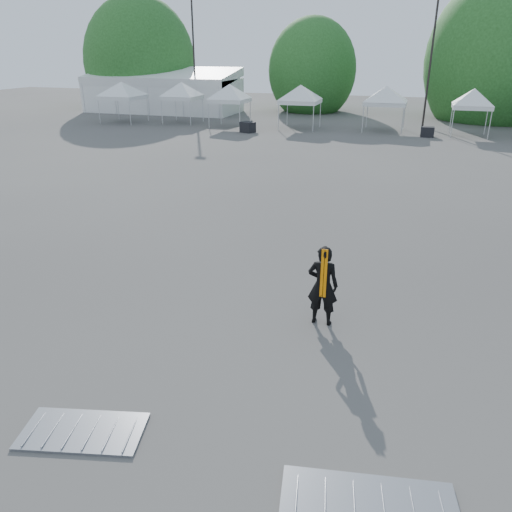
% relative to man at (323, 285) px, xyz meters
% --- Properties ---
extents(ground, '(120.00, 120.00, 0.00)m').
position_rel_man_xyz_m(ground, '(-1.10, 1.67, -0.96)').
color(ground, '#474442').
rests_on(ground, ground).
extents(marquee, '(15.00, 6.25, 4.23)m').
position_rel_man_xyz_m(marquee, '(-23.10, 36.67, 1.01)').
color(marquee, white).
rests_on(marquee, ground).
extents(light_pole_west, '(0.60, 0.25, 10.30)m').
position_rel_man_xyz_m(light_pole_west, '(-19.10, 35.67, 4.81)').
color(light_pole_west, black).
rests_on(light_pole_west, ground).
extents(light_pole_east, '(0.60, 0.25, 9.80)m').
position_rel_man_xyz_m(light_pole_east, '(1.90, 33.67, 4.55)').
color(light_pole_east, black).
rests_on(light_pole_east, ground).
extents(tree_far_w, '(4.80, 4.80, 7.30)m').
position_rel_man_xyz_m(tree_far_w, '(-27.10, 39.67, 3.58)').
color(tree_far_w, '#382314').
rests_on(tree_far_w, ground).
extents(tree_mid_w, '(4.16, 4.16, 6.33)m').
position_rel_man_xyz_m(tree_mid_w, '(-9.10, 41.67, 2.97)').
color(tree_mid_w, '#382314').
rests_on(tree_mid_w, ground).
extents(tree_mid_e, '(5.12, 5.12, 7.79)m').
position_rel_man_xyz_m(tree_mid_e, '(7.90, 40.67, 3.88)').
color(tree_mid_e, '#382314').
rests_on(tree_mid_e, ground).
extents(tent_a, '(4.45, 4.45, 3.88)m').
position_rel_man_xyz_m(tent_a, '(-22.73, 28.67, 2.10)').
color(tent_a, silver).
rests_on(tent_a, ground).
extents(tent_b, '(3.97, 3.97, 3.88)m').
position_rel_man_xyz_m(tent_b, '(-17.77, 29.93, 2.10)').
color(tent_b, silver).
rests_on(tent_b, ground).
extents(tent_c, '(3.96, 3.96, 3.88)m').
position_rel_man_xyz_m(tent_c, '(-13.04, 28.80, 2.10)').
color(tent_c, silver).
rests_on(tent_c, ground).
extents(tent_d, '(4.17, 4.17, 3.88)m').
position_rel_man_xyz_m(tent_d, '(-7.45, 29.64, 2.10)').
color(tent_d, silver).
rests_on(tent_d, ground).
extents(tent_e, '(4.36, 4.36, 3.88)m').
position_rel_man_xyz_m(tent_e, '(-1.00, 30.43, 2.10)').
color(tent_e, silver).
rests_on(tent_e, ground).
extents(tent_f, '(3.75, 3.75, 3.88)m').
position_rel_man_xyz_m(tent_f, '(5.09, 29.80, 2.09)').
color(tent_f, silver).
rests_on(tent_f, ground).
extents(man, '(0.70, 0.47, 1.92)m').
position_rel_man_xyz_m(man, '(0.00, 0.00, 0.00)').
color(man, black).
rests_on(man, ground).
extents(barrier_left, '(2.19, 1.44, 0.06)m').
position_rel_man_xyz_m(barrier_left, '(-3.09, -4.79, -0.93)').
color(barrier_left, '#93959A').
rests_on(barrier_left, ground).
extents(barrier_mid, '(2.63, 1.63, 0.08)m').
position_rel_man_xyz_m(barrier_mid, '(1.62, -4.90, -0.92)').
color(barrier_mid, '#93959A').
rests_on(barrier_mid, ground).
extents(crate_west, '(1.24, 1.13, 0.78)m').
position_rel_man_xyz_m(crate_west, '(-10.77, 26.57, -0.57)').
color(crate_west, black).
rests_on(crate_west, ground).
extents(crate_mid, '(0.93, 0.73, 0.72)m').
position_rel_man_xyz_m(crate_mid, '(2.26, 28.54, -0.60)').
color(crate_mid, black).
rests_on(crate_mid, ground).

